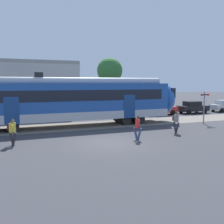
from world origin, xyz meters
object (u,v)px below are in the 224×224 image
(pedestrian_red, at_px, (137,126))
(parked_car_black, at_px, (193,107))
(pedestrian_grey, at_px, (176,120))
(crossing_signal, at_px, (204,103))
(pedestrian_yellow, at_px, (12,130))
(parked_car_red, at_px, (160,108))

(pedestrian_red, bearing_deg, parked_car_black, 39.55)
(pedestrian_grey, height_order, crossing_signal, crossing_signal)
(parked_car_black, height_order, crossing_signal, crossing_signal)
(pedestrian_grey, bearing_deg, crossing_signal, 29.12)
(pedestrian_red, distance_m, pedestrian_grey, 4.04)
(parked_car_black, bearing_deg, pedestrian_yellow, -155.20)
(pedestrian_red, xyz_separation_m, pedestrian_grey, (3.88, 1.11, 0.03))
(crossing_signal, bearing_deg, pedestrian_red, -156.15)
(pedestrian_yellow, bearing_deg, parked_car_black, 24.80)
(parked_car_red, height_order, crossing_signal, crossing_signal)
(pedestrian_grey, bearing_deg, parked_car_black, 45.96)
(pedestrian_yellow, bearing_deg, parked_car_red, 30.88)
(pedestrian_red, bearing_deg, pedestrian_grey, 15.94)
(crossing_signal, bearing_deg, pedestrian_grey, -150.88)
(pedestrian_yellow, height_order, pedestrian_red, same)
(parked_car_black, distance_m, crossing_signal, 8.96)
(pedestrian_red, relative_size, crossing_signal, 0.56)
(pedestrian_grey, height_order, parked_car_black, pedestrian_grey)
(pedestrian_grey, height_order, parked_car_red, pedestrian_grey)
(pedestrian_grey, bearing_deg, pedestrian_red, -164.06)
(pedestrian_grey, relative_size, parked_car_black, 0.41)
(pedestrian_yellow, height_order, parked_car_black, pedestrian_yellow)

